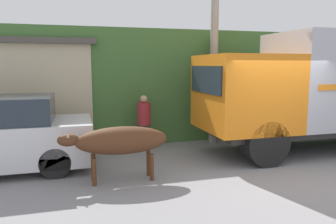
{
  "coord_description": "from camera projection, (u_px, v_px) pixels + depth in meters",
  "views": [
    {
      "loc": [
        -4.52,
        -6.32,
        2.38
      ],
      "look_at": [
        -2.52,
        0.78,
        1.34
      ],
      "focal_mm": 35.0,
      "sensor_mm": 36.0,
      "label": 1
    }
  ],
  "objects": [
    {
      "name": "ground_plane",
      "position": [
        282.0,
        169.0,
        7.57
      ],
      "size": [
        60.0,
        60.0,
        0.0
      ],
      "primitive_type": "plane",
      "color": "gray"
    },
    {
      "name": "hillside_embankment",
      "position": [
        190.0,
        81.0,
        13.45
      ],
      "size": [
        32.0,
        6.29,
        3.48
      ],
      "color": "#426B33",
      "rests_on": "ground_plane"
    },
    {
      "name": "cargo_truck",
      "position": [
        331.0,
        86.0,
        9.14
      ],
      "size": [
        7.2,
        2.25,
        3.26
      ],
      "rotation": [
        0.0,
        0.0,
        -0.05
      ],
      "color": "#2D2D2D",
      "rests_on": "ground_plane"
    },
    {
      "name": "brown_cow",
      "position": [
        120.0,
        141.0,
        6.72
      ],
      "size": [
        2.22,
        0.58,
        1.14
      ],
      "rotation": [
        0.0,
        0.0,
        -0.21
      ],
      "color": "#512D19",
      "rests_on": "ground_plane"
    },
    {
      "name": "pedestrian_on_hill",
      "position": [
        144.0,
        120.0,
        9.29
      ],
      "size": [
        0.42,
        0.42,
        1.56
      ],
      "rotation": [
        0.0,
        0.0,
        3.27
      ],
      "color": "#38332D",
      "rests_on": "ground_plane"
    },
    {
      "name": "utility_pole",
      "position": [
        214.0,
        30.0,
        9.79
      ],
      "size": [
        0.9,
        0.24,
        6.67
      ],
      "color": "#9E998E",
      "rests_on": "ground_plane"
    }
  ]
}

